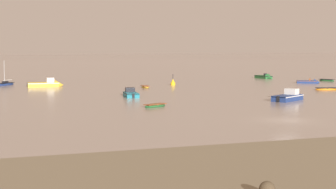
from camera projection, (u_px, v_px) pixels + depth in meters
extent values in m
plane|color=gray|center=(286.00, 120.00, 55.06)|extent=(800.00, 800.00, 0.00)
sphere|color=#493A28|center=(267.00, 189.00, 26.51)|extent=(0.80, 0.80, 0.80)
ellipsoid|color=orange|center=(326.00, 89.00, 92.26)|extent=(3.98, 2.21, 0.60)
cube|color=black|center=(326.00, 88.00, 92.24)|extent=(3.68, 2.11, 0.08)
cube|color=black|center=(326.00, 88.00, 92.25)|extent=(0.53, 1.18, 0.06)
ellipsoid|color=navy|center=(6.00, 84.00, 103.16)|extent=(3.83, 4.25, 0.76)
cube|color=black|center=(6.00, 83.00, 103.13)|extent=(3.31, 3.65, 0.08)
cube|color=black|center=(5.00, 82.00, 102.91)|extent=(1.25, 1.29, 0.27)
cylinder|color=#B7BABF|center=(4.00, 72.00, 102.57)|extent=(0.08, 0.08, 4.15)
cylinder|color=beige|center=(8.00, 80.00, 103.60)|extent=(1.65, 1.96, 0.15)
cube|color=#23602D|center=(263.00, 77.00, 124.59)|extent=(2.28, 4.64, 0.88)
cone|color=#23602D|center=(269.00, 78.00, 122.47)|extent=(1.89, 1.56, 1.77)
cube|color=black|center=(264.00, 76.00, 124.52)|extent=(2.33, 4.74, 0.10)
cube|color=black|center=(265.00, 75.00, 123.91)|extent=(0.62, 0.45, 0.49)
cube|color=black|center=(258.00, 76.00, 126.56)|extent=(0.38, 0.31, 0.63)
cube|color=navy|center=(287.00, 99.00, 74.69)|extent=(5.67, 4.66, 1.04)
cone|color=navy|center=(296.00, 97.00, 76.83)|extent=(2.51, 2.65, 2.09)
cube|color=silver|center=(288.00, 96.00, 74.70)|extent=(5.79, 4.76, 0.12)
cube|color=silver|center=(292.00, 91.00, 75.58)|extent=(1.95, 2.07, 0.81)
cube|color=#384751|center=(294.00, 91.00, 76.07)|extent=(1.08, 1.50, 0.65)
cube|color=black|center=(278.00, 99.00, 72.67)|extent=(0.50, 0.53, 0.74)
ellipsoid|color=#23602D|center=(327.00, 80.00, 115.25)|extent=(2.49, 3.69, 0.55)
cube|color=black|center=(327.00, 79.00, 115.23)|extent=(2.35, 3.42, 0.07)
cube|color=black|center=(327.00, 80.00, 115.24)|extent=(1.08, 0.63, 0.06)
cube|color=navy|center=(307.00, 82.00, 108.55)|extent=(4.03, 3.39, 0.74)
cone|color=navy|center=(317.00, 82.00, 108.06)|extent=(1.81, 1.90, 1.49)
cube|color=brown|center=(307.00, 81.00, 108.51)|extent=(4.12, 3.47, 0.08)
cube|color=brown|center=(310.00, 79.00, 108.35)|extent=(0.55, 0.60, 0.41)
cube|color=black|center=(297.00, 82.00, 108.99)|extent=(0.36, 0.38, 0.53)
ellipsoid|color=#23602D|center=(155.00, 106.00, 67.15)|extent=(3.47, 2.47, 0.52)
cube|color=brown|center=(155.00, 104.00, 67.13)|extent=(3.22, 2.33, 0.07)
cube|color=brown|center=(155.00, 105.00, 67.13)|extent=(0.63, 1.01, 0.05)
cube|color=gold|center=(43.00, 85.00, 99.36)|extent=(5.57, 2.51, 1.08)
cone|color=gold|center=(59.00, 85.00, 100.17)|extent=(1.80, 2.23, 2.16)
cube|color=silver|center=(43.00, 83.00, 99.34)|extent=(5.69, 2.56, 0.12)
cube|color=silver|center=(50.00, 80.00, 99.65)|extent=(1.39, 1.76, 0.84)
cube|color=#384751|center=(54.00, 80.00, 99.83)|extent=(0.37, 1.65, 0.67)
cube|color=black|center=(28.00, 85.00, 98.59)|extent=(0.35, 0.44, 0.77)
cube|color=#197084|center=(131.00, 95.00, 80.00)|extent=(2.30, 4.53, 0.86)
cone|color=#197084|center=(129.00, 94.00, 82.21)|extent=(1.86, 1.55, 1.72)
cube|color=black|center=(131.00, 93.00, 80.02)|extent=(2.35, 4.63, 0.10)
cube|color=black|center=(130.00, 90.00, 80.94)|extent=(1.47, 1.20, 0.67)
cube|color=#384751|center=(130.00, 89.00, 81.44)|extent=(1.32, 0.39, 0.53)
cube|color=black|center=(133.00, 96.00, 77.92)|extent=(0.37, 0.30, 0.61)
ellipsoid|color=gold|center=(145.00, 87.00, 97.25)|extent=(1.29, 3.30, 0.51)
cube|color=brown|center=(145.00, 86.00, 97.23)|extent=(1.26, 3.04, 0.07)
cube|color=brown|center=(145.00, 86.00, 97.24)|extent=(1.01, 0.26, 0.05)
cylinder|color=gold|center=(173.00, 84.00, 103.23)|extent=(0.90, 0.90, 0.70)
cone|color=gold|center=(173.00, 81.00, 103.16)|extent=(0.72, 0.72, 0.70)
cylinder|color=black|center=(173.00, 76.00, 103.09)|extent=(0.10, 0.10, 0.90)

